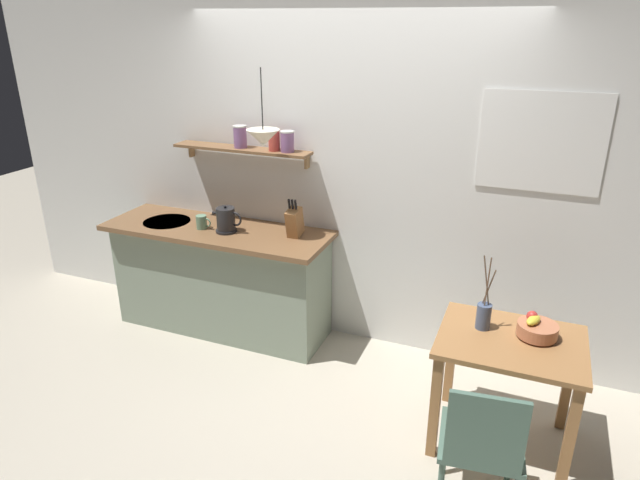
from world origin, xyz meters
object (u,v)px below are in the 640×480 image
at_px(twig_vase, 484,315).
at_px(knife_block, 295,222).
at_px(dining_table, 509,360).
at_px(electric_kettle, 226,220).
at_px(dining_chair_near, 482,443).
at_px(fruit_bowl, 537,329).
at_px(pendant_lamp, 263,138).
at_px(coffee_mug_by_sink, 202,222).

xyz_separation_m(twig_vase, knife_block, (-1.45, 0.52, 0.21)).
bearing_deg(dining_table, electric_kettle, 167.32).
height_order(dining_chair_near, electric_kettle, electric_kettle).
height_order(dining_chair_near, fruit_bowl, fruit_bowl).
relative_size(dining_chair_near, twig_vase, 1.83).
bearing_deg(fruit_bowl, pendant_lamp, 168.38).
relative_size(dining_table, knife_block, 2.68).
bearing_deg(twig_vase, fruit_bowl, 2.09).
distance_m(dining_table, knife_block, 1.78).
relative_size(coffee_mug_by_sink, pendant_lamp, 0.24).
distance_m(twig_vase, knife_block, 1.56).
distance_m(twig_vase, pendant_lamp, 1.89).
bearing_deg(pendant_lamp, dining_chair_near, -32.59).
bearing_deg(knife_block, electric_kettle, -169.42).
height_order(dining_chair_near, twig_vase, twig_vase).
bearing_deg(twig_vase, knife_block, 160.36).
xyz_separation_m(dining_table, dining_chair_near, (-0.07, -0.64, -0.11)).
height_order(fruit_bowl, electric_kettle, electric_kettle).
bearing_deg(electric_kettle, fruit_bowl, -10.16).
bearing_deg(twig_vase, pendant_lamp, 165.97).
bearing_deg(fruit_bowl, twig_vase, -177.91).
relative_size(dining_chair_near, electric_kettle, 3.43).
distance_m(fruit_bowl, knife_block, 1.84).
height_order(dining_table, twig_vase, twig_vase).
height_order(fruit_bowl, knife_block, knife_block).
height_order(dining_chair_near, coffee_mug_by_sink, coffee_mug_by_sink).
bearing_deg(dining_chair_near, coffee_mug_by_sink, 154.24).
distance_m(knife_block, pendant_lamp, 0.67).
bearing_deg(knife_block, twig_vase, -19.64).
distance_m(electric_kettle, knife_block, 0.54).
bearing_deg(dining_chair_near, electric_kettle, 151.75).
relative_size(knife_block, pendant_lamp, 0.58).
xyz_separation_m(twig_vase, coffee_mug_by_sink, (-2.20, 0.41, 0.14)).
bearing_deg(dining_chair_near, fruit_bowl, 75.13).
distance_m(dining_table, coffee_mug_by_sink, 2.45).
height_order(dining_table, fruit_bowl, fruit_bowl).
relative_size(dining_chair_near, coffee_mug_by_sink, 6.69).
distance_m(coffee_mug_by_sink, pendant_lamp, 0.91).
bearing_deg(coffee_mug_by_sink, dining_chair_near, -25.76).
height_order(electric_kettle, knife_block, knife_block).
bearing_deg(knife_block, pendant_lamp, -147.97).
bearing_deg(electric_kettle, dining_chair_near, -28.25).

